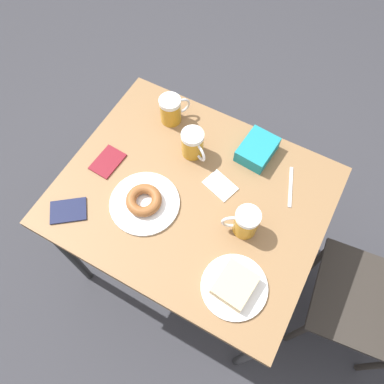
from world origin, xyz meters
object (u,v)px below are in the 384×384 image
object	(u,v)px
plate_with_donut	(144,202)
fork	(291,187)
beer_mug_right	(193,144)
passport_near_edge	(108,162)
beer_mug_center	(171,110)
napkin_folded	(220,186)
passport_far_edge	(68,211)
plate_with_cake	(235,286)
beer_mug_left	(245,222)
blue_pouch	(257,150)

from	to	relation	value
plate_with_donut	fork	bearing A→B (deg)	126.04
beer_mug_right	passport_near_edge	xyz separation A→B (m)	(0.19, -0.26, -0.05)
beer_mug_center	napkin_folded	world-z (taller)	beer_mug_center
fork	passport_far_edge	size ratio (longest dim) A/B	1.05
beer_mug_center	passport_far_edge	xyz separation A→B (m)	(0.53, -0.12, -0.05)
passport_far_edge	passport_near_edge	bearing A→B (deg)	178.60
passport_near_edge	fork	bearing A→B (deg)	109.84
plate_with_donut	plate_with_cake	bearing A→B (deg)	74.40
passport_far_edge	beer_mug_center	bearing A→B (deg)	167.58
passport_far_edge	plate_with_cake	bearing A→B (deg)	93.64
beer_mug_left	fork	size ratio (longest dim) A/B	0.73
fork	beer_mug_left	bearing A→B (deg)	-19.48
passport_far_edge	napkin_folded	bearing A→B (deg)	129.36
blue_pouch	beer_mug_center	bearing A→B (deg)	-88.21
blue_pouch	beer_mug_right	bearing A→B (deg)	-62.54
plate_with_cake	passport_near_edge	xyz separation A→B (m)	(-0.19, -0.62, -0.02)
plate_with_donut	blue_pouch	bearing A→B (deg)	145.79
beer_mug_right	fork	bearing A→B (deg)	96.01
beer_mug_left	plate_with_donut	bearing A→B (deg)	-76.73
fork	plate_with_cake	bearing A→B (deg)	-2.92
plate_with_cake	napkin_folded	bearing A→B (deg)	-146.34
fork	blue_pouch	world-z (taller)	blue_pouch
plate_with_donut	napkin_folded	world-z (taller)	plate_with_donut
beer_mug_right	blue_pouch	xyz separation A→B (m)	(-0.11, 0.21, -0.03)
napkin_folded	blue_pouch	distance (m)	0.20
plate_with_donut	beer_mug_center	size ratio (longest dim) A/B	2.15
plate_with_donut	beer_mug_right	distance (m)	0.28
plate_with_cake	napkin_folded	world-z (taller)	plate_with_cake
plate_with_donut	beer_mug_right	xyz separation A→B (m)	(-0.27, 0.05, 0.04)
passport_far_edge	blue_pouch	xyz separation A→B (m)	(-0.54, 0.48, 0.03)
plate_with_donut	passport_far_edge	bearing A→B (deg)	-55.09
fork	plate_with_donut	bearing A→B (deg)	-53.96
plate_with_cake	beer_mug_right	bearing A→B (deg)	-136.90
beer_mug_right	blue_pouch	distance (m)	0.24
plate_with_cake	passport_far_edge	bearing A→B (deg)	-86.36
beer_mug_right	fork	distance (m)	0.39
blue_pouch	beer_mug_left	bearing A→B (deg)	16.15
beer_mug_center	beer_mug_right	bearing A→B (deg)	56.51
blue_pouch	fork	bearing A→B (deg)	67.19
napkin_folded	passport_near_edge	world-z (taller)	passport_near_edge
napkin_folded	fork	size ratio (longest dim) A/B	0.81
beer_mug_left	passport_far_edge	distance (m)	0.62
napkin_folded	fork	xyz separation A→B (m)	(-0.12, 0.23, -0.00)
plate_with_donut	napkin_folded	distance (m)	0.28
napkin_folded	beer_mug_center	bearing A→B (deg)	-120.14
plate_with_donut	beer_mug_center	distance (m)	0.39
passport_near_edge	blue_pouch	size ratio (longest dim) A/B	0.81
fork	passport_near_edge	xyz separation A→B (m)	(0.23, -0.64, 0.00)
fork	passport_far_edge	distance (m)	0.80
beer_mug_center	blue_pouch	bearing A→B (deg)	91.79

